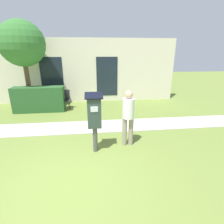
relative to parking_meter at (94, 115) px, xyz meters
name	(u,v)px	position (x,y,z in m)	size (l,w,h in m)	color
ground_plane	(65,187)	(-0.63, -1.28, -1.02)	(40.00, 40.00, 0.00)	olive
sidewalk	(77,127)	(-0.63, 1.62, -1.01)	(12.00, 1.10, 0.02)	#B7B2A8
building_facade	(80,71)	(-0.63, 5.22, 0.58)	(10.00, 0.26, 3.20)	beige
parking_meter	(94,115)	(0.00, 0.00, 0.00)	(0.44, 0.31, 1.59)	#4C4C4C
person_standing	(128,114)	(0.92, 0.24, -0.09)	(0.32, 0.32, 1.58)	gray
outdoor_chair_left	(44,99)	(-2.20, 3.82, -0.49)	(0.44, 0.44, 0.90)	#262628
outdoor_chair_middle	(65,98)	(-1.29, 3.80, -0.49)	(0.44, 0.44, 0.90)	#262628
hedge_row	(39,99)	(-2.38, 3.65, -0.47)	(2.17, 0.60, 1.10)	#285628
tree	(22,44)	(-2.89, 4.11, 1.83)	(1.90, 1.90, 3.82)	brown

